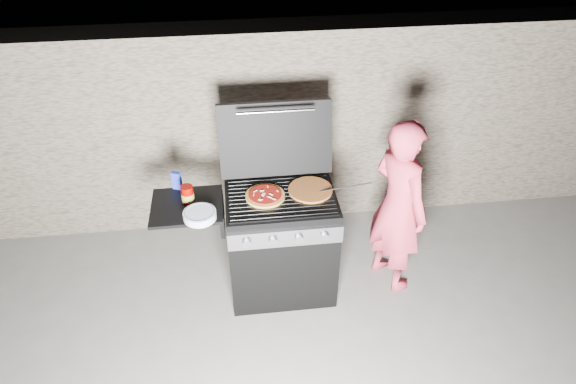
{
  "coord_description": "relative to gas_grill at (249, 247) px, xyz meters",
  "views": [
    {
      "loc": [
        -0.31,
        -2.92,
        3.11
      ],
      "look_at": [
        0.05,
        0.0,
        0.95
      ],
      "focal_mm": 32.0,
      "sensor_mm": 36.0,
      "label": 1
    }
  ],
  "objects": [
    {
      "name": "person",
      "position": [
        1.14,
        0.0,
        0.28
      ],
      "size": [
        0.54,
        0.63,
        1.47
      ],
      "primitive_type": "imported",
      "rotation": [
        0.0,
        0.0,
        1.99
      ],
      "color": "#CF384E",
      "rests_on": "ground"
    },
    {
      "name": "plate_stack",
      "position": [
        -0.32,
        -0.16,
        0.47
      ],
      "size": [
        0.28,
        0.28,
        0.05
      ],
      "primitive_type": "cylinder",
      "rotation": [
        0.0,
        0.0,
        -0.3
      ],
      "color": "white",
      "rests_on": "gas_grill"
    },
    {
      "name": "pizza_topped",
      "position": [
        0.14,
        0.01,
        0.47
      ],
      "size": [
        0.35,
        0.35,
        0.03
      ],
      "primitive_type": null,
      "rotation": [
        0.0,
        0.0,
        0.28
      ],
      "color": "#C87D3D",
      "rests_on": "gas_grill"
    },
    {
      "name": "blue_carton",
      "position": [
        -0.49,
        0.21,
        0.52
      ],
      "size": [
        0.07,
        0.06,
        0.14
      ],
      "primitive_type": "cube",
      "rotation": [
        0.0,
        0.0,
        -0.38
      ],
      "color": "#1D2CA6",
      "rests_on": "gas_grill"
    },
    {
      "name": "ground",
      "position": [
        0.25,
        0.0,
        -0.46
      ],
      "size": [
        50.0,
        50.0,
        0.0
      ],
      "primitive_type": "plane",
      "color": "#5B5956"
    },
    {
      "name": "pizza_plain",
      "position": [
        0.47,
        0.05,
        0.46
      ],
      "size": [
        0.39,
        0.39,
        0.02
      ],
      "primitive_type": "cylinder",
      "rotation": [
        0.0,
        0.0,
        -0.24
      ],
      "color": "#B47C34",
      "rests_on": "gas_grill"
    },
    {
      "name": "sauce_jar",
      "position": [
        -0.41,
        0.03,
        0.51
      ],
      "size": [
        0.11,
        0.11,
        0.13
      ],
      "primitive_type": "cylinder",
      "rotation": [
        0.0,
        0.0,
        -0.28
      ],
      "color": "#780400",
      "rests_on": "gas_grill"
    },
    {
      "name": "stone_wall",
      "position": [
        0.25,
        1.05,
        0.44
      ],
      "size": [
        8.0,
        0.35,
        1.8
      ],
      "primitive_type": "cube",
      "color": "#776756",
      "rests_on": "ground"
    },
    {
      "name": "gas_grill",
      "position": [
        0.0,
        0.0,
        0.0
      ],
      "size": [
        1.34,
        0.79,
        0.91
      ],
      "primitive_type": null,
      "color": "black",
      "rests_on": "ground"
    },
    {
      "name": "tongs",
      "position": [
        0.72,
        0.0,
        0.49
      ],
      "size": [
        0.38,
        0.04,
        0.08
      ],
      "primitive_type": "cylinder",
      "rotation": [
        0.0,
        1.4,
        -0.07
      ],
      "color": "black",
      "rests_on": "gas_grill"
    }
  ]
}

